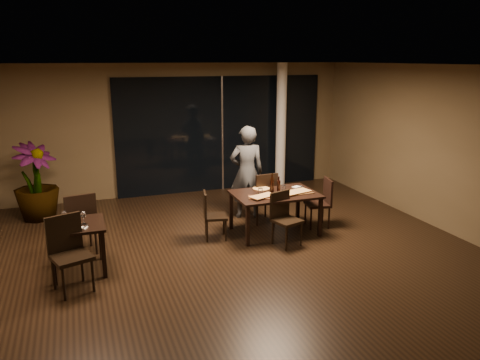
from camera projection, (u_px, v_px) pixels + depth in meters
name	position (u px, v px, depth m)	size (l,w,h in m)	color
ground	(237.00, 257.00, 7.53)	(8.00, 8.00, 0.00)	black
wall_back	(180.00, 129.00, 10.84)	(8.00, 0.10, 3.00)	brown
wall_front	(418.00, 281.00, 3.46)	(8.00, 0.10, 3.00)	brown
wall_right	(448.00, 149.00, 8.47)	(0.10, 8.00, 3.00)	brown
ceiling	(237.00, 64.00, 6.77)	(8.00, 8.00, 0.04)	silver
window_panel	(222.00, 134.00, 11.12)	(5.00, 0.06, 2.70)	black
column	(281.00, 127.00, 11.26)	(0.24, 0.24, 3.00)	silver
main_table	(275.00, 197.00, 8.42)	(1.50, 1.00, 0.75)	black
side_table	(77.00, 232.00, 6.87)	(0.80, 0.80, 0.75)	black
chair_main_far	(264.00, 195.00, 8.97)	(0.50, 0.50, 1.00)	black
chair_main_near	(284.00, 215.00, 7.95)	(0.53, 0.53, 0.91)	black
chair_main_left	(211.00, 213.00, 8.18)	(0.47, 0.47, 0.86)	black
chair_main_right	(322.00, 200.00, 8.79)	(0.50, 0.50, 0.92)	black
chair_side_far	(80.00, 221.00, 7.48)	(0.56, 0.56, 1.04)	black
chair_side_near	(69.00, 249.00, 6.36)	(0.62, 0.62, 1.04)	black
diner	(247.00, 172.00, 9.21)	(0.62, 0.42, 1.84)	#323438
potted_plant	(36.00, 182.00, 9.13)	(0.83, 0.83, 1.52)	#1C4517
pizza_board_left	(263.00, 197.00, 8.12)	(0.51, 0.25, 0.01)	#462616
pizza_board_right	(296.00, 193.00, 8.38)	(0.60, 0.30, 0.01)	#472C16
oblong_pizza_left	(263.00, 196.00, 8.12)	(0.45, 0.21, 0.02)	maroon
oblong_pizza_right	(296.00, 192.00, 8.38)	(0.53, 0.24, 0.02)	maroon
round_pizza	(261.00, 189.00, 8.65)	(0.30, 0.30, 0.01)	#B32413
bottle_a	(272.00, 184.00, 8.37)	(0.07, 0.07, 0.33)	black
bottle_b	(279.00, 184.00, 8.42)	(0.06, 0.06, 0.29)	black
bottle_c	(272.00, 182.00, 8.48)	(0.07, 0.07, 0.34)	black
tumbler_left	(260.00, 191.00, 8.36)	(0.08, 0.08, 0.10)	white
tumbler_right	(284.00, 188.00, 8.57)	(0.08, 0.08, 0.09)	white
napkin_near	(304.00, 191.00, 8.49)	(0.18, 0.10, 0.01)	white
napkin_far	(297.00, 187.00, 8.78)	(0.18, 0.10, 0.01)	white
wine_glass_a	(64.00, 218.00, 6.82)	(0.08, 0.08, 0.18)	white
wine_glass_b	(83.00, 218.00, 6.81)	(0.08, 0.08, 0.18)	white
side_napkin	(81.00, 228.00, 6.65)	(0.18, 0.11, 0.01)	white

